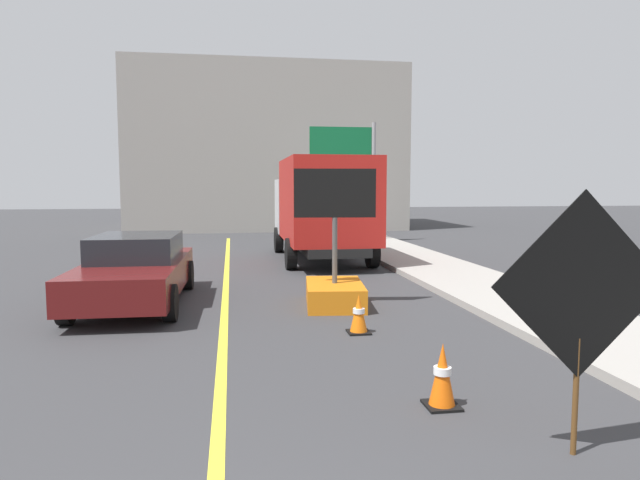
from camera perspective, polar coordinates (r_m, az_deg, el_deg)
sidewalk_curb at (r=9.76m, az=27.05°, el=-8.67°), size 2.47×48.00×0.14m
lane_center_stripe at (r=7.98m, az=-9.94°, el=-11.74°), size 0.14×36.00×0.01m
roadwork_sign at (r=5.30m, az=25.03°, el=-4.64°), size 1.63×0.08×2.33m
arrow_board_trailer at (r=11.09m, az=1.50°, el=-4.25°), size 1.60×1.91×2.70m
box_truck at (r=17.73m, az=0.21°, el=3.52°), size 2.67×6.60×3.18m
pickup_car at (r=11.80m, az=-18.26°, el=-2.88°), size 2.04×4.78×1.38m
highway_guide_sign at (r=23.52m, az=3.61°, el=8.08°), size 2.79×0.18×5.00m
far_building_block at (r=32.98m, az=-5.58°, el=9.00°), size 14.73×8.55×8.78m
traffic_cone_near_sign at (r=6.27m, az=12.36°, el=-13.35°), size 0.36×0.36×0.70m
traffic_cone_mid_lane at (r=9.08m, az=3.97°, el=-7.52°), size 0.36×0.36×0.64m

